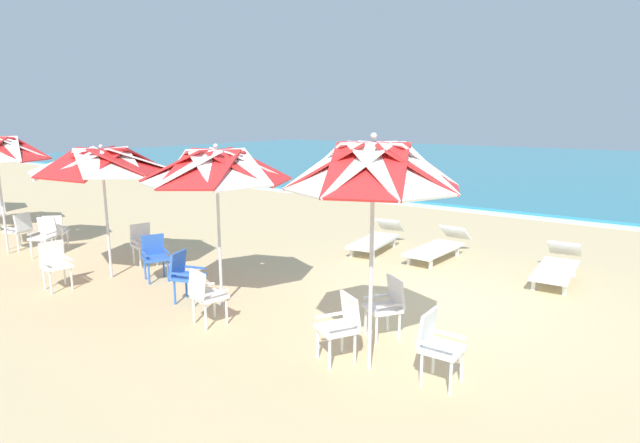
{
  "coord_description": "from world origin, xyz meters",
  "views": [
    {
      "loc": [
        3.18,
        -7.82,
        3.08
      ],
      "look_at": [
        -2.78,
        0.42,
        1.0
      ],
      "focal_mm": 29.01,
      "sensor_mm": 36.0,
      "label": 1
    }
  ],
  "objects_px": {
    "plastic_chair_7": "(143,242)",
    "sun_lounger_2": "(377,238)",
    "beach_umbrella_1": "(216,167)",
    "plastic_chair_10": "(55,230)",
    "beach_umbrella_2": "(102,162)",
    "plastic_chair_6": "(55,262)",
    "plastic_chair_0": "(387,304)",
    "plastic_chair_2": "(341,324)",
    "plastic_chair_5": "(155,254)",
    "plastic_chair_3": "(205,294)",
    "sun_lounger_1": "(438,246)",
    "beach_umbrella_0": "(373,169)",
    "plastic_chair_4": "(185,273)",
    "plastic_chair_9": "(44,235)",
    "sun_lounger_0": "(557,266)",
    "plastic_chair_8": "(20,228)",
    "plastic_chair_1": "(437,343)"
  },
  "relations": [
    {
      "from": "beach_umbrella_1",
      "to": "plastic_chair_9",
      "type": "relative_size",
      "value": 3.07
    },
    {
      "from": "plastic_chair_4",
      "to": "plastic_chair_6",
      "type": "height_order",
      "value": "same"
    },
    {
      "from": "plastic_chair_8",
      "to": "sun_lounger_1",
      "type": "relative_size",
      "value": 0.4
    },
    {
      "from": "beach_umbrella_1",
      "to": "plastic_chair_10",
      "type": "height_order",
      "value": "beach_umbrella_1"
    },
    {
      "from": "plastic_chair_6",
      "to": "plastic_chair_9",
      "type": "bearing_deg",
      "value": 157.23
    },
    {
      "from": "plastic_chair_2",
      "to": "plastic_chair_8",
      "type": "bearing_deg",
      "value": 178.17
    },
    {
      "from": "plastic_chair_7",
      "to": "plastic_chair_8",
      "type": "xyz_separation_m",
      "value": [
        -3.47,
        -0.9,
        0.0
      ]
    },
    {
      "from": "plastic_chair_0",
      "to": "plastic_chair_2",
      "type": "xyz_separation_m",
      "value": [
        -0.13,
        -0.97,
        0.0
      ]
    },
    {
      "from": "plastic_chair_10",
      "to": "plastic_chair_3",
      "type": "bearing_deg",
      "value": -8.54
    },
    {
      "from": "sun_lounger_1",
      "to": "sun_lounger_2",
      "type": "xyz_separation_m",
      "value": [
        -1.47,
        -0.14,
        0.0
      ]
    },
    {
      "from": "plastic_chair_6",
      "to": "sun_lounger_2",
      "type": "distance_m",
      "value": 6.71
    },
    {
      "from": "plastic_chair_4",
      "to": "sun_lounger_1",
      "type": "height_order",
      "value": "plastic_chair_4"
    },
    {
      "from": "plastic_chair_3",
      "to": "sun_lounger_1",
      "type": "height_order",
      "value": "plastic_chair_3"
    },
    {
      "from": "plastic_chair_1",
      "to": "plastic_chair_6",
      "type": "xyz_separation_m",
      "value": [
        -6.95,
        -0.86,
        0.0
      ]
    },
    {
      "from": "sun_lounger_1",
      "to": "sun_lounger_0",
      "type": "bearing_deg",
      "value": -2.77
    },
    {
      "from": "plastic_chair_0",
      "to": "plastic_chair_2",
      "type": "relative_size",
      "value": 1.0
    },
    {
      "from": "beach_umbrella_0",
      "to": "plastic_chair_5",
      "type": "relative_size",
      "value": 3.35
    },
    {
      "from": "plastic_chair_7",
      "to": "sun_lounger_2",
      "type": "distance_m",
      "value": 5.19
    },
    {
      "from": "beach_umbrella_1",
      "to": "plastic_chair_9",
      "type": "height_order",
      "value": "beach_umbrella_1"
    },
    {
      "from": "beach_umbrella_1",
      "to": "plastic_chair_7",
      "type": "bearing_deg",
      "value": 166.78
    },
    {
      "from": "plastic_chair_0",
      "to": "sun_lounger_1",
      "type": "bearing_deg",
      "value": 103.97
    },
    {
      "from": "plastic_chair_2",
      "to": "plastic_chair_10",
      "type": "distance_m",
      "value": 8.38
    },
    {
      "from": "plastic_chair_4",
      "to": "sun_lounger_2",
      "type": "height_order",
      "value": "plastic_chair_4"
    },
    {
      "from": "plastic_chair_7",
      "to": "sun_lounger_2",
      "type": "bearing_deg",
      "value": 49.61
    },
    {
      "from": "beach_umbrella_0",
      "to": "plastic_chair_0",
      "type": "xyz_separation_m",
      "value": [
        -0.29,
        0.97,
        -1.99
      ]
    },
    {
      "from": "sun_lounger_1",
      "to": "plastic_chair_10",
      "type": "bearing_deg",
      "value": -148.14
    },
    {
      "from": "plastic_chair_5",
      "to": "plastic_chair_3",
      "type": "bearing_deg",
      "value": -20.94
    },
    {
      "from": "plastic_chair_3",
      "to": "plastic_chair_10",
      "type": "distance_m",
      "value": 6.16
    },
    {
      "from": "plastic_chair_2",
      "to": "plastic_chair_3",
      "type": "relative_size",
      "value": 1.0
    },
    {
      "from": "plastic_chair_8",
      "to": "sun_lounger_0",
      "type": "relative_size",
      "value": 0.4
    },
    {
      "from": "beach_umbrella_2",
      "to": "sun_lounger_1",
      "type": "bearing_deg",
      "value": 47.46
    },
    {
      "from": "beach_umbrella_1",
      "to": "plastic_chair_9",
      "type": "bearing_deg",
      "value": -178.45
    },
    {
      "from": "beach_umbrella_0",
      "to": "plastic_chair_1",
      "type": "relative_size",
      "value": 3.35
    },
    {
      "from": "plastic_chair_0",
      "to": "sun_lounger_2",
      "type": "xyz_separation_m",
      "value": [
        -2.54,
        4.18,
        -0.22
      ]
    },
    {
      "from": "plastic_chair_10",
      "to": "sun_lounger_0",
      "type": "relative_size",
      "value": 0.4
    },
    {
      "from": "beach_umbrella_1",
      "to": "sun_lounger_2",
      "type": "relative_size",
      "value": 1.21
    },
    {
      "from": "beach_umbrella_2",
      "to": "plastic_chair_6",
      "type": "bearing_deg",
      "value": -101.48
    },
    {
      "from": "plastic_chair_2",
      "to": "plastic_chair_5",
      "type": "relative_size",
      "value": 1.0
    },
    {
      "from": "plastic_chair_3",
      "to": "beach_umbrella_2",
      "type": "distance_m",
      "value": 3.74
    },
    {
      "from": "plastic_chair_2",
      "to": "sun_lounger_0",
      "type": "height_order",
      "value": "plastic_chair_2"
    },
    {
      "from": "plastic_chair_2",
      "to": "plastic_chair_4",
      "type": "xyz_separation_m",
      "value": [
        -3.29,
        0.25,
        0.0
      ]
    },
    {
      "from": "plastic_chair_4",
      "to": "beach_umbrella_2",
      "type": "xyz_separation_m",
      "value": [
        -2.24,
        0.03,
        1.74
      ]
    },
    {
      "from": "plastic_chair_7",
      "to": "sun_lounger_0",
      "type": "distance_m",
      "value": 8.3
    },
    {
      "from": "plastic_chair_3",
      "to": "plastic_chair_4",
      "type": "relative_size",
      "value": 1.0
    },
    {
      "from": "beach_umbrella_1",
      "to": "plastic_chair_4",
      "type": "xyz_separation_m",
      "value": [
        -0.62,
        -0.22,
        -1.79
      ]
    },
    {
      "from": "beach_umbrella_1",
      "to": "beach_umbrella_2",
      "type": "distance_m",
      "value": 2.87
    },
    {
      "from": "plastic_chair_10",
      "to": "sun_lounger_0",
      "type": "bearing_deg",
      "value": 24.46
    },
    {
      "from": "beach_umbrella_2",
      "to": "plastic_chair_1",
      "type": "bearing_deg",
      "value": -0.84
    },
    {
      "from": "plastic_chair_2",
      "to": "plastic_chair_8",
      "type": "distance_m",
      "value": 9.24
    },
    {
      "from": "plastic_chair_7",
      "to": "plastic_chair_4",
      "type": "bearing_deg",
      "value": -20.88
    }
  ]
}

